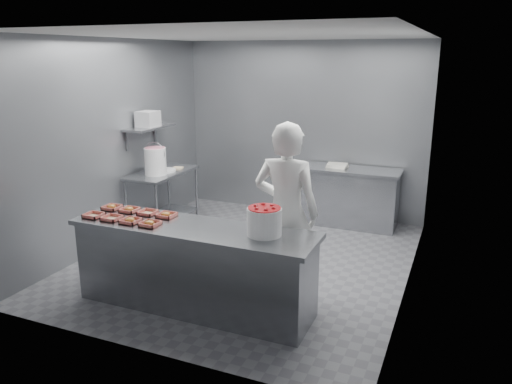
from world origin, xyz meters
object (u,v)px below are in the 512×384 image
Objects in this scene: tray_1 at (112,218)px; tray_4 at (112,207)px; prep_table at (163,192)px; back_counter at (350,197)px; tray_3 at (150,224)px; worker at (286,213)px; tray_5 at (129,210)px; tray_7 at (166,215)px; tray_2 at (130,221)px; service_counter at (194,267)px; tray_0 at (94,215)px; glaze_bucket at (155,161)px; tray_6 at (148,213)px; strawberry_tub at (264,220)px; appliance at (148,119)px.

tray_4 is (-0.24, 0.30, 0.00)m from tray_1.
back_counter is (2.55, 1.30, -0.14)m from prep_table.
worker is (1.20, 0.75, 0.04)m from tray_3.
prep_table is 1.98m from tray_5.
tray_4 and tray_7 have the same top height.
tray_5 reaches higher than back_counter.
back_counter is at bearing 65.51° from tray_2.
tray_0 is at bearing -172.30° from service_counter.
tray_1 is 1.84m from worker.
back_counter is (0.90, 3.25, -0.00)m from service_counter.
tray_4 is 1.00× the size of tray_5.
tray_1 is 0.48m from tray_3.
glaze_bucket reaches higher than service_counter.
worker is at bearing -92.35° from back_counter.
worker reaches higher than tray_1.
tray_3 is (0.24, 0.00, 0.00)m from tray_2.
tray_6 is 0.39× the size of glaze_bucket.
tray_1 is at bearing -117.70° from back_counter.
tray_7 is (0.24, -0.00, 0.00)m from tray_6.
strawberry_tub reaches higher than service_counter.
tray_0 is at bearing 19.70° from worker.
tray_0 is 0.30m from tray_4.
tray_6 is at bearing 0.00° from tray_4.
tray_0 is 0.57m from tray_6.
worker reaches higher than tray_6.
tray_5 reaches higher than tray_0.
glaze_bucket is at bearing 114.48° from tray_5.
worker is 4.06× the size of glaze_bucket.
tray_1 is 1.00× the size of tray_2.
glaze_bucket is at bearing 121.24° from tray_6.
tray_4 is 1.00× the size of tray_6.
tray_0 reaches higher than back_counter.
tray_6 is 2.25m from appliance.
prep_table is 0.80× the size of back_counter.
service_counter is 2.48m from glaze_bucket.
tray_6 is 1.89m from glaze_bucket.
tray_3 reaches higher than prep_table.
strawberry_tub reaches higher than tray_3.
tray_7 is 0.39× the size of glaze_bucket.
appliance is (-0.17, -0.03, 1.08)m from prep_table.
back_counter is at bearing 30.56° from glaze_bucket.
prep_table is at bearing 103.98° from tray_0.
tray_1 is 0.63× the size of appliance.
prep_table is at bearing 120.54° from tray_3.
appliance is at bearing 133.47° from service_counter.
tray_4 is at bearing -68.47° from appliance.
tray_1 is (0.24, 0.00, 0.00)m from tray_0.
service_counter is at bearing -176.11° from strawberry_tub.
tray_6 is at bearing 32.42° from tray_0.
strawberry_tub reaches higher than tray_2.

